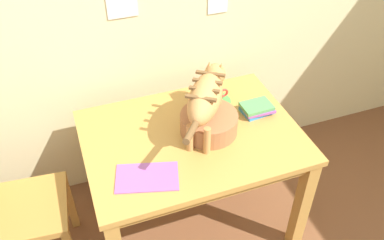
{
  "coord_description": "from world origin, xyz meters",
  "views": [
    {
      "loc": [
        -0.64,
        -0.15,
        2.2
      ],
      "look_at": [
        -0.08,
        1.39,
        0.84
      ],
      "focal_mm": 38.75,
      "sensor_mm": 36.0,
      "label": 1
    }
  ],
  "objects_px": {
    "coffee_mug": "(215,95)",
    "book_stack": "(257,108)",
    "saucer_bowl": "(214,103)",
    "wicker_basket": "(209,123)",
    "dining_table": "(192,147)",
    "magazine": "(147,177)",
    "cat": "(206,96)",
    "wooden_chair_near": "(17,208)"
  },
  "relations": [
    {
      "from": "book_stack",
      "to": "wooden_chair_near",
      "type": "height_order",
      "value": "wooden_chair_near"
    },
    {
      "from": "saucer_bowl",
      "to": "magazine",
      "type": "height_order",
      "value": "saucer_bowl"
    },
    {
      "from": "coffee_mug",
      "to": "wooden_chair_near",
      "type": "distance_m",
      "value": 1.22
    },
    {
      "from": "book_stack",
      "to": "wooden_chair_near",
      "type": "bearing_deg",
      "value": 179.94
    },
    {
      "from": "dining_table",
      "to": "cat",
      "type": "distance_m",
      "value": 0.33
    },
    {
      "from": "cat",
      "to": "book_stack",
      "type": "relative_size",
      "value": 3.22
    },
    {
      "from": "saucer_bowl",
      "to": "book_stack",
      "type": "height_order",
      "value": "book_stack"
    },
    {
      "from": "cat",
      "to": "saucer_bowl",
      "type": "height_order",
      "value": "cat"
    },
    {
      "from": "coffee_mug",
      "to": "book_stack",
      "type": "relative_size",
      "value": 0.74
    },
    {
      "from": "cat",
      "to": "wooden_chair_near",
      "type": "xyz_separation_m",
      "value": [
        -1.03,
        0.04,
        -0.5
      ]
    },
    {
      "from": "saucer_bowl",
      "to": "book_stack",
      "type": "bearing_deg",
      "value": -33.92
    },
    {
      "from": "cat",
      "to": "wooden_chair_near",
      "type": "bearing_deg",
      "value": -148.4
    },
    {
      "from": "book_stack",
      "to": "magazine",
      "type": "bearing_deg",
      "value": -159.33
    },
    {
      "from": "coffee_mug",
      "to": "book_stack",
      "type": "distance_m",
      "value": 0.25
    },
    {
      "from": "book_stack",
      "to": "dining_table",
      "type": "bearing_deg",
      "value": -172.58
    },
    {
      "from": "cat",
      "to": "magazine",
      "type": "bearing_deg",
      "value": -115.49
    },
    {
      "from": "saucer_bowl",
      "to": "wicker_basket",
      "type": "xyz_separation_m",
      "value": [
        -0.11,
        -0.2,
        0.04
      ]
    },
    {
      "from": "magazine",
      "to": "coffee_mug",
      "type": "bearing_deg",
      "value": 54.36
    },
    {
      "from": "saucer_bowl",
      "to": "wicker_basket",
      "type": "relative_size",
      "value": 0.64
    },
    {
      "from": "dining_table",
      "to": "wooden_chair_near",
      "type": "bearing_deg",
      "value": 176.71
    },
    {
      "from": "coffee_mug",
      "to": "magazine",
      "type": "height_order",
      "value": "coffee_mug"
    },
    {
      "from": "saucer_bowl",
      "to": "wooden_chair_near",
      "type": "height_order",
      "value": "wooden_chair_near"
    },
    {
      "from": "dining_table",
      "to": "saucer_bowl",
      "type": "distance_m",
      "value": 0.3
    },
    {
      "from": "dining_table",
      "to": "book_stack",
      "type": "bearing_deg",
      "value": 7.42
    },
    {
      "from": "wicker_basket",
      "to": "wooden_chair_near",
      "type": "distance_m",
      "value": 1.1
    },
    {
      "from": "cat",
      "to": "saucer_bowl",
      "type": "relative_size",
      "value": 3.0
    },
    {
      "from": "saucer_bowl",
      "to": "magazine",
      "type": "bearing_deg",
      "value": -141.22
    },
    {
      "from": "dining_table",
      "to": "coffee_mug",
      "type": "bearing_deg",
      "value": 43.01
    },
    {
      "from": "cat",
      "to": "book_stack",
      "type": "height_order",
      "value": "cat"
    },
    {
      "from": "magazine",
      "to": "wooden_chair_near",
      "type": "xyz_separation_m",
      "value": [
        -0.65,
        0.27,
        -0.28
      ]
    },
    {
      "from": "dining_table",
      "to": "wicker_basket",
      "type": "bearing_deg",
      "value": -2.31
    },
    {
      "from": "dining_table",
      "to": "book_stack",
      "type": "relative_size",
      "value": 6.26
    },
    {
      "from": "saucer_bowl",
      "to": "coffee_mug",
      "type": "xyz_separation_m",
      "value": [
        0.0,
        -0.0,
        0.06
      ]
    },
    {
      "from": "coffee_mug",
      "to": "wicker_basket",
      "type": "xyz_separation_m",
      "value": [
        -0.11,
        -0.2,
        -0.02
      ]
    },
    {
      "from": "magazine",
      "to": "book_stack",
      "type": "xyz_separation_m",
      "value": [
        0.71,
        0.27,
        0.02
      ]
    },
    {
      "from": "dining_table",
      "to": "coffee_mug",
      "type": "xyz_separation_m",
      "value": [
        0.21,
        0.19,
        0.17
      ]
    },
    {
      "from": "coffee_mug",
      "to": "wooden_chair_near",
      "type": "relative_size",
      "value": 0.14
    },
    {
      "from": "cat",
      "to": "coffee_mug",
      "type": "distance_m",
      "value": 0.27
    },
    {
      "from": "cat",
      "to": "magazine",
      "type": "xyz_separation_m",
      "value": [
        -0.39,
        -0.23,
        -0.22
      ]
    },
    {
      "from": "dining_table",
      "to": "saucer_bowl",
      "type": "xyz_separation_m",
      "value": [
        0.2,
        0.19,
        0.11
      ]
    },
    {
      "from": "saucer_bowl",
      "to": "coffee_mug",
      "type": "height_order",
      "value": "coffee_mug"
    },
    {
      "from": "dining_table",
      "to": "cat",
      "type": "height_order",
      "value": "cat"
    }
  ]
}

